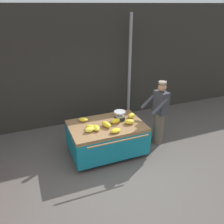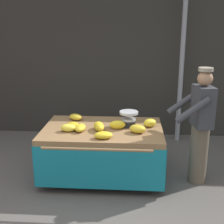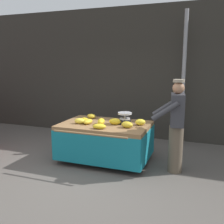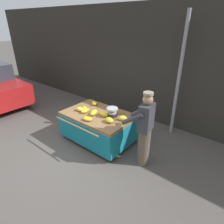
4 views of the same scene
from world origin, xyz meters
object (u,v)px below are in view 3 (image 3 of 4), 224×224
Objects in this scene: banana_bunch_2 at (80,121)px; banana_bunch_3 at (91,116)px; banana_cart at (105,133)px; banana_bunch_0 at (115,122)px; banana_bunch_8 at (140,122)px; banana_bunch_1 at (127,125)px; banana_bunch_6 at (88,122)px; banana_bunch_7 at (101,122)px; banana_bunch_5 at (85,120)px; weighing_scale at (125,118)px; vendor_person at (176,126)px; street_pole at (183,80)px; banana_bunch_4 at (99,126)px.

banana_bunch_3 is at bearing 89.43° from banana_bunch_2.
banana_cart is 0.35m from banana_bunch_0.
banana_bunch_8 is at bearing 13.65° from banana_bunch_2.
banana_bunch_2 is 0.55m from banana_bunch_3.
banana_bunch_3 is (-0.99, 0.54, -0.01)m from banana_bunch_1.
banana_bunch_7 is (0.27, 0.05, 0.01)m from banana_bunch_6.
banana_cart is 0.29m from banana_bunch_7.
banana_bunch_0 is 0.81× the size of banana_bunch_7.
banana_bunch_6 is at bearing -36.80° from banana_bunch_5.
weighing_scale is 1.20× the size of banana_bunch_3.
banana_cart is 0.76m from banana_bunch_8.
banana_bunch_0 is at bearing 177.47° from vendor_person.
banana_bunch_5 is (-0.81, -0.17, -0.07)m from weighing_scale.
street_pole is 13.56× the size of banana_bunch_1.
banana_bunch_6 is 1.31× the size of banana_bunch_8.
banana_bunch_4 is 0.15× the size of vendor_person.
banana_bunch_8 is at bearing 39.26° from banana_bunch_4.
street_pole is at bearing 46.64° from banana_bunch_6.
banana_bunch_2 is 1.89m from vendor_person.
banana_cart is 0.50m from banana_bunch_4.
banana_bunch_1 is at bearing -124.16° from banana_bunch_8.
vendor_person is at bearing 3.10° from banana_bunch_2.
banana_bunch_7 reaches higher than banana_bunch_2.
banana_bunch_8 is at bearing -113.44° from street_pole.
banana_bunch_6 is at bearing -133.36° from street_pole.
banana_bunch_5 is 0.13× the size of vendor_person.
vendor_person is at bearing -88.47° from street_pole.
banana_bunch_5 is at bearing 179.67° from vendor_person.
vendor_person is (0.89, 0.09, 0.02)m from banana_bunch_1.
banana_bunch_5 is 1.13× the size of banana_bunch_8.
street_pole is 2.14m from banana_bunch_0.
banana_bunch_1 is at bearing -28.57° from banana_bunch_3.
vendor_person is (1.89, 0.10, 0.03)m from banana_bunch_2.
banana_bunch_1 is at bearing -64.64° from weighing_scale.
banana_bunch_7 is 0.78m from banana_bunch_8.
banana_bunch_6 is 0.16× the size of vendor_person.
vendor_person is at bearing -13.38° from banana_bunch_3.
banana_cart is 7.64× the size of banana_bunch_0.
banana_bunch_4 is at bearing -122.58° from street_pole.
banana_bunch_6 is at bearing 10.59° from banana_bunch_2.
banana_bunch_5 is 0.14m from banana_bunch_6.
banana_bunch_2 is (-1.00, -0.01, -0.00)m from banana_bunch_1.
banana_bunch_6 is at bearing -166.98° from banana_bunch_0.
street_pole is at bearing 34.36° from banana_bunch_3.
banana_bunch_8 is (1.18, -0.26, 0.01)m from banana_bunch_3.
banana_bunch_6 is (-0.53, -0.12, -0.02)m from banana_bunch_0.
banana_bunch_5 is at bearing -83.24° from banana_bunch_3.
banana_bunch_4 is 1.23× the size of banana_bunch_8.
banana_cart is (-1.36, -1.62, -1.01)m from street_pole.
banana_bunch_0 is at bearing -29.58° from banana_bunch_3.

